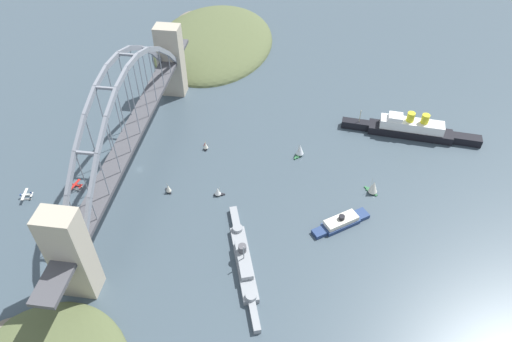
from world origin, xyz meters
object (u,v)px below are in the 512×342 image
(seaplane_taxiing_near_bridge, at_px, (26,195))
(small_boat_2, at_px, (206,146))
(small_boat_4, at_px, (218,191))
(small_boat_3, at_px, (300,150))
(ocean_liner, at_px, (411,129))
(seaplane_second_in_formation, at_px, (77,186))
(harbor_arch_bridge, at_px, (131,133))
(naval_cruiser, at_px, (244,261))
(channel_marker_buoy, at_px, (205,144))
(small_boat_1, at_px, (373,187))
(harbor_ferry_steamer, at_px, (341,222))
(small_boat_0, at_px, (168,189))

(seaplane_taxiing_near_bridge, relative_size, small_boat_2, 1.70)
(small_boat_4, bearing_deg, small_boat_3, 133.14)
(ocean_liner, bearing_deg, small_boat_4, -58.23)
(ocean_liner, distance_m, seaplane_second_in_formation, 235.16)
(harbor_arch_bridge, bearing_deg, naval_cruiser, 50.50)
(naval_cruiser, height_order, channel_marker_buoy, naval_cruiser)
(ocean_liner, bearing_deg, seaplane_taxiing_near_bridge, -68.41)
(small_boat_4, distance_m, channel_marker_buoy, 50.74)
(seaplane_taxiing_near_bridge, distance_m, small_boat_1, 220.02)
(harbor_arch_bridge, height_order, ocean_liner, harbor_arch_bridge)
(harbor_ferry_steamer, relative_size, small_boat_1, 3.11)
(ocean_liner, xyz_separation_m, naval_cruiser, (129.44, -102.83, -3.05))
(ocean_liner, bearing_deg, harbor_ferry_steamer, -27.97)
(small_boat_0, xyz_separation_m, small_boat_2, (-45.07, 14.57, -0.35))
(seaplane_taxiing_near_bridge, xyz_separation_m, small_boat_3, (-64.62, 168.49, 2.65))
(naval_cruiser, xyz_separation_m, harbor_ferry_steamer, (-36.23, 53.34, -0.38))
(harbor_arch_bridge, relative_size, small_boat_1, 22.09)
(seaplane_second_in_formation, distance_m, channel_marker_buoy, 90.58)
(naval_cruiser, distance_m, small_boat_3, 99.34)
(ocean_liner, bearing_deg, small_boat_3, -67.12)
(small_boat_3, bearing_deg, harbor_ferry_steamer, 25.81)
(harbor_arch_bridge, relative_size, small_boat_4, 33.87)
(small_boat_0, xyz_separation_m, small_boat_1, (-17.31, 129.44, 1.83))
(harbor_ferry_steamer, relative_size, small_boat_4, 4.77)
(harbor_arch_bridge, height_order, small_boat_0, harbor_arch_bridge)
(harbor_arch_bridge, bearing_deg, small_boat_1, 89.43)
(small_boat_1, bearing_deg, seaplane_taxiing_near_bridge, -81.01)
(small_boat_4, bearing_deg, small_boat_0, -86.76)
(small_boat_0, bearing_deg, small_boat_1, 97.62)
(small_boat_1, xyz_separation_m, small_boat_4, (15.50, -97.63, -1.88))
(ocean_liner, bearing_deg, seaplane_second_in_formation, -68.75)
(ocean_liner, height_order, small_boat_3, ocean_liner)
(small_boat_1, relative_size, small_boat_3, 1.08)
(small_boat_4, bearing_deg, harbor_arch_bridge, -106.52)
(small_boat_0, distance_m, small_boat_4, 31.86)
(harbor_ferry_steamer, xyz_separation_m, channel_marker_buoy, (-61.45, -96.54, -1.31))
(naval_cruiser, bearing_deg, small_boat_0, -130.87)
(small_boat_3, xyz_separation_m, small_boat_4, (45.75, -48.82, -1.54))
(seaplane_taxiing_near_bridge, distance_m, small_boat_0, 89.51)
(seaplane_taxiing_near_bridge, height_order, small_boat_0, small_boat_0)
(ocean_liner, relative_size, seaplane_taxiing_near_bridge, 9.26)
(seaplane_second_in_formation, xyz_separation_m, small_boat_2, (-49.60, 74.54, 1.05))
(harbor_ferry_steamer, bearing_deg, small_boat_3, -154.19)
(harbor_arch_bridge, height_order, seaplane_taxiing_near_bridge, harbor_arch_bridge)
(seaplane_taxiing_near_bridge, bearing_deg, small_boat_1, 98.99)
(harbor_arch_bridge, relative_size, small_boat_3, 23.85)
(small_boat_4, bearing_deg, small_boat_2, -158.27)
(seaplane_second_in_formation, height_order, small_boat_4, small_boat_4)
(small_boat_1, bearing_deg, small_boat_2, -103.59)
(ocean_liner, relative_size, small_boat_0, 14.06)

